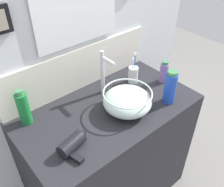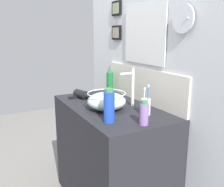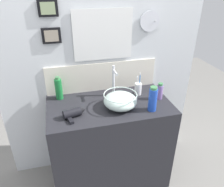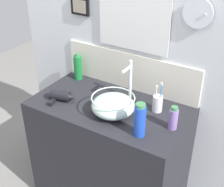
{
  "view_description": "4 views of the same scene",
  "coord_description": "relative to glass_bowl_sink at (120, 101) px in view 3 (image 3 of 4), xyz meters",
  "views": [
    {
      "loc": [
        -0.68,
        -0.83,
        1.79
      ],
      "look_at": [
        0.02,
        0.0,
        0.95
      ],
      "focal_mm": 40.0,
      "sensor_mm": 36.0,
      "label": 1
    },
    {
      "loc": [
        1.59,
        -0.84,
        1.37
      ],
      "look_at": [
        0.02,
        0.0,
        0.95
      ],
      "focal_mm": 40.0,
      "sensor_mm": 36.0,
      "label": 2
    },
    {
      "loc": [
        -0.37,
        -1.54,
        1.82
      ],
      "look_at": [
        0.02,
        0.0,
        0.95
      ],
      "focal_mm": 35.0,
      "sensor_mm": 36.0,
      "label": 3
    },
    {
      "loc": [
        0.92,
        -1.47,
        1.96
      ],
      "look_at": [
        0.02,
        0.0,
        0.95
      ],
      "focal_mm": 50.0,
      "sensor_mm": 36.0,
      "label": 4
    }
  ],
  "objects": [
    {
      "name": "toothbrush_cup",
      "position": [
        0.22,
        0.18,
        -0.01
      ],
      "size": [
        0.06,
        0.06,
        0.21
      ],
      "color": "white",
      "rests_on": "vanity_counter"
    },
    {
      "name": "glass_bowl_sink",
      "position": [
        0.0,
        0.0,
        0.0
      ],
      "size": [
        0.27,
        0.27,
        0.12
      ],
      "color": "silver",
      "rests_on": "vanity_counter"
    },
    {
      "name": "spray_bottle",
      "position": [
        -0.48,
        0.27,
        0.03
      ],
      "size": [
        0.06,
        0.06,
        0.21
      ],
      "color": "#197233",
      "rests_on": "vanity_counter"
    },
    {
      "name": "faucet",
      "position": [
        -0.0,
        0.21,
        0.1
      ],
      "size": [
        0.02,
        0.12,
        0.29
      ],
      "color": "silver",
      "rests_on": "vanity_counter"
    },
    {
      "name": "back_panel",
      "position": [
        -0.07,
        0.38,
        0.31
      ],
      "size": [
        1.87,
        0.1,
        2.46
      ],
      "color": "silver",
      "rests_on": "ground"
    },
    {
      "name": "shampoo_bottle",
      "position": [
        0.38,
        0.06,
        0.01
      ],
      "size": [
        0.05,
        0.05,
        0.15
      ],
      "color": "#8C6BB2",
      "rests_on": "vanity_counter"
    },
    {
      "name": "soap_dispenser",
      "position": [
        0.24,
        -0.1,
        0.04
      ],
      "size": [
        0.07,
        0.07,
        0.21
      ],
      "color": "blue",
      "rests_on": "vanity_counter"
    },
    {
      "name": "vanity_counter",
      "position": [
        -0.07,
        0.07,
        -0.49
      ],
      "size": [
        1.04,
        0.57,
        0.85
      ],
      "primitive_type": "cube",
      "color": "#232328",
      "rests_on": "ground"
    },
    {
      "name": "hair_drier",
      "position": [
        -0.38,
        -0.04,
        -0.03
      ],
      "size": [
        0.19,
        0.16,
        0.07
      ],
      "color": "black",
      "rests_on": "vanity_counter"
    },
    {
      "name": "ground_plane",
      "position": [
        -0.07,
        0.07,
        -0.92
      ],
      "size": [
        6.0,
        6.0,
        0.0
      ],
      "primitive_type": "plane",
      "color": "gray"
    }
  ]
}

